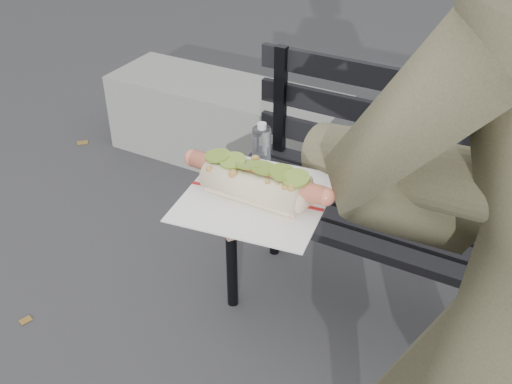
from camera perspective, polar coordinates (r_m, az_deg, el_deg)
park_bench at (r=1.96m, az=17.89°, el=-1.09°), size 1.50×0.44×0.88m
concrete_block at (r=3.05m, az=-2.86°, el=6.60°), size 1.20×0.40×0.40m
held_hotdog at (r=0.79m, az=15.01°, el=0.45°), size 0.63×0.31×0.20m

